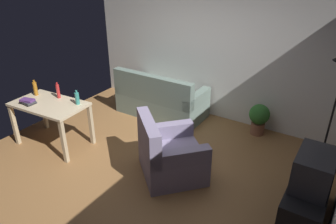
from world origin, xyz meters
The scene contains 12 objects.
ground_plane centered at (0.00, 0.00, -0.01)m, with size 5.20×4.40×0.02m, color olive.
wall_rear centered at (0.00, 2.20, 1.35)m, with size 5.20×0.10×2.70m, color silver.
couch centered at (-0.78, 1.59, 0.31)m, with size 1.73×0.84×0.92m.
tv_stand centered at (2.25, 0.22, 0.24)m, with size 0.44×1.10×0.48m.
tv centered at (2.25, 0.22, 0.70)m, with size 0.41×0.60×0.44m.
desk centered at (-1.69, -0.28, 0.65)m, with size 1.25×0.78×0.76m.
potted_plant centered at (1.12, 1.90, 0.33)m, with size 0.36×0.36×0.57m.
armchair centered at (0.39, 0.06, 0.32)m, with size 1.23×1.23×0.92m.
bottle_amber centered at (-2.13, -0.18, 0.88)m, with size 0.07×0.07×0.27m.
bottle_red centered at (-1.71, -0.05, 0.88)m, with size 0.06×0.06×0.28m.
bottle_tall centered at (-1.26, -0.05, 0.86)m, with size 0.07×0.07×0.24m.
book_stack centered at (-1.93, -0.48, 0.80)m, with size 0.26×0.19×0.09m.
Camera 1 is at (2.40, -3.10, 2.89)m, focal length 33.41 mm.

